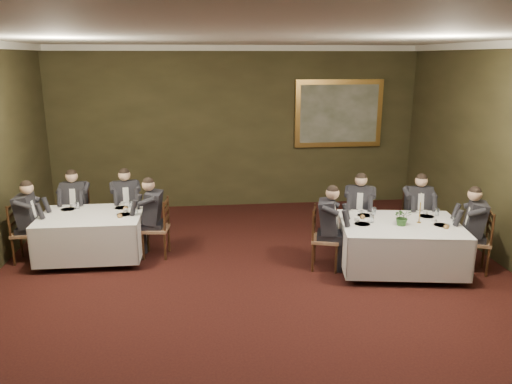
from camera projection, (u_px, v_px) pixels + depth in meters
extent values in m
plane|color=black|center=(264.00, 312.00, 6.59)|extent=(10.00, 10.00, 0.00)
cube|color=silver|center=(266.00, 35.00, 5.67)|extent=(8.00, 10.00, 0.10)
cube|color=#302B18|center=(236.00, 128.00, 10.93)|extent=(8.00, 0.10, 3.50)
cube|color=white|center=(235.00, 48.00, 10.44)|extent=(8.00, 0.10, 0.12)
cube|color=black|center=(401.00, 225.00, 7.73)|extent=(1.95, 1.58, 0.04)
cube|color=white|center=(401.00, 224.00, 7.72)|extent=(2.02, 1.65, 0.02)
cube|color=white|center=(399.00, 244.00, 7.81)|extent=(2.04, 1.67, 0.65)
cube|color=black|center=(91.00, 217.00, 8.16)|extent=(1.58, 1.19, 0.04)
cube|color=white|center=(91.00, 215.00, 8.15)|extent=(1.64, 1.25, 0.02)
cube|color=white|center=(92.00, 234.00, 8.24)|extent=(1.66, 1.27, 0.65)
cube|color=#8B6446|center=(359.00, 221.00, 8.72)|extent=(0.55, 0.54, 0.05)
cube|color=black|center=(360.00, 204.00, 8.83)|extent=(0.37, 0.15, 0.54)
cube|color=black|center=(360.00, 200.00, 8.62)|extent=(0.50, 0.43, 0.55)
sphere|color=#DCAC89|center=(361.00, 179.00, 8.52)|extent=(0.27, 0.27, 0.21)
cube|color=#8B6446|center=(416.00, 222.00, 8.67)|extent=(0.48, 0.46, 0.05)
cube|color=black|center=(414.00, 205.00, 8.79)|extent=(0.38, 0.06, 0.54)
cube|color=black|center=(418.00, 201.00, 8.57)|extent=(0.45, 0.35, 0.55)
sphere|color=#DCAC89|center=(420.00, 180.00, 8.47)|extent=(0.23, 0.23, 0.21)
cube|color=#8B6446|center=(325.00, 239.00, 7.85)|extent=(0.53, 0.54, 0.05)
cube|color=black|center=(314.00, 224.00, 7.81)|extent=(0.14, 0.37, 0.54)
cube|color=black|center=(326.00, 216.00, 7.75)|extent=(0.42, 0.49, 0.55)
sphere|color=#DCAC89|center=(327.00, 193.00, 7.65)|extent=(0.26, 0.26, 0.21)
cube|color=#8B6446|center=(475.00, 242.00, 7.74)|extent=(0.55, 0.56, 0.05)
cube|color=black|center=(490.00, 228.00, 7.63)|extent=(0.17, 0.36, 0.54)
cube|color=black|center=(478.00, 219.00, 7.64)|extent=(0.44, 0.50, 0.55)
sphere|color=#DCAC89|center=(481.00, 195.00, 7.54)|extent=(0.27, 0.27, 0.21)
cube|color=#8B6446|center=(77.00, 216.00, 8.98)|extent=(0.45, 0.43, 0.05)
cube|color=black|center=(78.00, 200.00, 9.10)|extent=(0.38, 0.03, 0.54)
cube|color=black|center=(75.00, 196.00, 8.89)|extent=(0.42, 0.32, 0.55)
sphere|color=#DCAC89|center=(73.00, 175.00, 8.79)|extent=(0.21, 0.21, 0.21)
cube|color=#8B6446|center=(127.00, 214.00, 9.07)|extent=(0.52, 0.50, 0.05)
cube|color=black|center=(125.00, 199.00, 9.18)|extent=(0.38, 0.11, 0.54)
cube|color=black|center=(125.00, 195.00, 8.97)|extent=(0.48, 0.39, 0.55)
sphere|color=#DCAC89|center=(124.00, 174.00, 8.88)|extent=(0.25, 0.25, 0.21)
cube|color=#8B6446|center=(156.00, 228.00, 8.33)|extent=(0.47, 0.49, 0.05)
cube|color=black|center=(166.00, 215.00, 8.26)|extent=(0.07, 0.38, 0.54)
cube|color=black|center=(154.00, 207.00, 8.23)|extent=(0.36, 0.45, 0.55)
sphere|color=#DCAC89|center=(153.00, 185.00, 8.13)|extent=(0.23, 0.23, 0.21)
cube|color=#8B6446|center=(27.00, 233.00, 8.12)|extent=(0.42, 0.44, 0.05)
cube|color=black|center=(13.00, 219.00, 8.04)|extent=(0.03, 0.38, 0.54)
cube|color=black|center=(24.00, 211.00, 8.02)|extent=(0.31, 0.42, 0.55)
sphere|color=#DCAC89|center=(21.00, 188.00, 7.92)|extent=(0.21, 0.21, 0.21)
imported|color=#2D5926|center=(403.00, 216.00, 7.60)|extent=(0.26, 0.23, 0.29)
cylinder|color=#BC8E39|center=(419.00, 222.00, 7.75)|extent=(0.07, 0.07, 0.02)
cylinder|color=#BC8E39|center=(420.00, 211.00, 7.71)|extent=(0.02, 0.02, 0.33)
cylinder|color=white|center=(421.00, 197.00, 7.65)|extent=(0.02, 0.02, 0.14)
cylinder|color=white|center=(365.00, 215.00, 8.11)|extent=(0.25, 0.25, 0.01)
cylinder|color=white|center=(362.00, 211.00, 8.25)|extent=(0.08, 0.08, 0.05)
cylinder|color=white|center=(375.00, 211.00, 8.11)|extent=(0.06, 0.06, 0.14)
cylinder|color=white|center=(68.00, 209.00, 8.44)|extent=(0.25, 0.25, 0.01)
cylinder|color=white|center=(70.00, 205.00, 8.57)|extent=(0.08, 0.08, 0.05)
cylinder|color=white|center=(78.00, 205.00, 8.44)|extent=(0.06, 0.06, 0.14)
cube|color=gold|center=(339.00, 114.00, 11.03)|extent=(1.96, 0.08, 1.48)
cube|color=#4D5035|center=(339.00, 114.00, 10.99)|extent=(1.74, 0.01, 1.26)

